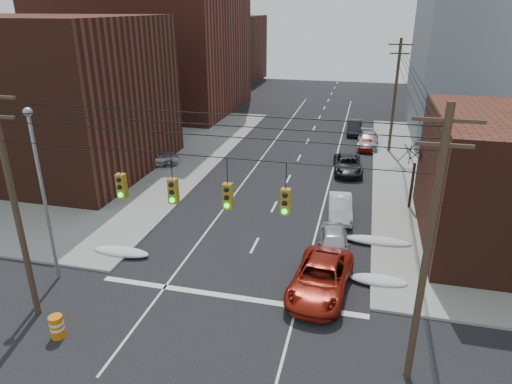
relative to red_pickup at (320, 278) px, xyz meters
The scene contains 25 objects.
sidewalk_nw 36.76m from the red_pickup, 148.87° to the left, with size 40.00×40.00×0.15m, color gray.
building_brick_near 30.47m from the red_pickup, 152.12° to the left, with size 20.00×16.00×13.00m, color #452014.
building_brick_far 72.87m from the red_pickup, 114.78° to the left, with size 22.00×18.00×12.00m, color #452014.
building_glass 65.80m from the red_pickup, 72.51° to the left, with size 20.00×18.00×22.00m, color gray.
utility_pole_left 14.75m from the red_pickup, 158.91° to the right, with size 2.20×0.28×11.00m.
utility_pole_right 8.12m from the red_pickup, 51.07° to the right, with size 2.20×0.28×11.00m.
utility_pole_far 26.78m from the red_pickup, 81.17° to the left, with size 2.20×0.28×11.00m.
traffic_signals 9.20m from the red_pickup, 130.95° to the right, with size 17.00×0.42×2.02m.
street_light 14.87m from the red_pickup, behind, with size 0.44×0.44×9.32m.
bare_tree 13.13m from the red_pickup, 66.88° to the left, with size 2.09×2.20×4.93m.
snow_nw 11.92m from the red_pickup, behind, with size 3.50×1.08×0.42m, color silver.
snow_ne 3.36m from the red_pickup, 27.04° to the left, with size 3.00×1.08×0.42m, color silver.
snow_east_far 6.71m from the red_pickup, 63.91° to the left, with size 4.00×1.08×0.42m, color silver.
red_pickup is the anchor object (origin of this frame).
parked_car_a 4.10m from the red_pickup, 85.27° to the left, with size 1.78×4.43×1.51m, color #B2B3B7.
parked_car_b 9.42m from the red_pickup, 87.94° to the left, with size 1.54×4.42×1.46m, color silver.
parked_car_c 18.87m from the red_pickup, 88.97° to the left, with size 2.39×5.19×1.44m, color black.
parked_car_d 27.28m from the red_pickup, 85.92° to the left, with size 2.10×5.18×1.50m, color #A5A5AA.
parked_car_e 26.40m from the red_pickup, 86.02° to the left, with size 1.48×3.68×1.25m, color maroon.
parked_car_f 32.49m from the red_pickup, 89.40° to the left, with size 1.63×4.68×1.54m, color black.
lot_car_a 26.50m from the red_pickup, 137.83° to the left, with size 1.51×4.33×1.43m, color white.
lot_car_b 23.61m from the red_pickup, 136.30° to the left, with size 2.20×4.77×1.33m, color #B6B6BB.
lot_car_c 25.26m from the red_pickup, 145.94° to the left, with size 1.75×4.30×1.25m, color black.
lot_car_d 29.97m from the red_pickup, 133.07° to the left, with size 1.52×3.77×1.28m, color silver.
construction_barrel 12.61m from the red_pickup, 150.41° to the right, with size 0.78×0.78×1.09m.
Camera 1 is at (5.98, -12.07, 13.73)m, focal length 32.00 mm.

